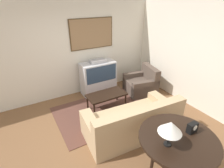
# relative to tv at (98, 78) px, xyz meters

# --- Properties ---
(ground_plane) EXTENTS (12.00, 12.00, 0.00)m
(ground_plane) POSITION_rel_tv_xyz_m (-0.70, -1.77, -0.51)
(ground_plane) COLOR brown
(wall_back) EXTENTS (12.00, 0.10, 2.70)m
(wall_back) POSITION_rel_tv_xyz_m (-0.69, 0.36, 0.85)
(wall_back) COLOR silver
(wall_back) RESTS_ON ground_plane
(wall_right) EXTENTS (0.06, 12.00, 2.70)m
(wall_right) POSITION_rel_tv_xyz_m (1.93, -1.77, 0.84)
(wall_right) COLOR silver
(wall_right) RESTS_ON ground_plane
(area_rug) EXTENTS (2.53, 1.71, 0.01)m
(area_rug) POSITION_rel_tv_xyz_m (-0.30, -0.99, -0.51)
(area_rug) COLOR brown
(area_rug) RESTS_ON ground_plane
(tv) EXTENTS (1.04, 0.50, 1.09)m
(tv) POSITION_rel_tv_xyz_m (0.00, 0.00, 0.00)
(tv) COLOR silver
(tv) RESTS_ON ground_plane
(couch) EXTENTS (2.09, 1.11, 0.86)m
(couch) POSITION_rel_tv_xyz_m (-0.19, -2.05, -0.21)
(couch) COLOR tan
(couch) RESTS_ON ground_plane
(armchair) EXTENTS (1.00, 1.01, 0.82)m
(armchair) POSITION_rel_tv_xyz_m (1.17, -0.65, -0.24)
(armchair) COLOR brown
(armchair) RESTS_ON ground_plane
(coffee_table) EXTENTS (1.02, 0.53, 0.45)m
(coffee_table) POSITION_rel_tv_xyz_m (-0.21, -0.91, -0.11)
(coffee_table) COLOR black
(coffee_table) RESTS_ON ground_plane
(console_table) EXTENTS (1.22, 1.22, 0.80)m
(console_table) POSITION_rel_tv_xyz_m (-0.17, -3.17, 0.22)
(console_table) COLOR black
(console_table) RESTS_ON ground_plane
(table_lamp) EXTENTS (0.34, 0.34, 0.42)m
(table_lamp) POSITION_rel_tv_xyz_m (-0.43, -3.19, 0.61)
(table_lamp) COLOR black
(table_lamp) RESTS_ON console_table
(mantel_clock) EXTENTS (0.17, 0.10, 0.17)m
(mantel_clock) POSITION_rel_tv_xyz_m (0.10, -3.19, 0.37)
(mantel_clock) COLOR black
(mantel_clock) RESTS_ON console_table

